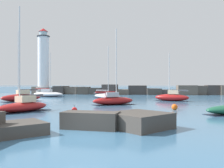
{
  "coord_description": "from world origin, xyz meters",
  "views": [
    {
      "loc": [
        3.38,
        -13.37,
        2.91
      ],
      "look_at": [
        -2.23,
        27.81,
        2.78
      ],
      "focal_mm": 40.0,
      "sensor_mm": 36.0,
      "label": 1
    }
  ],
  "objects_px": {
    "sailboat_moored_0": "(24,106)",
    "sailboat_moored_5": "(172,97)",
    "lighthouse": "(43,65)",
    "sailboat_moored_7": "(48,94)",
    "mooring_buoy_orange_near": "(74,110)",
    "mooring_buoy_far_side": "(175,107)",
    "sailboat_moored_6": "(113,100)",
    "sailboat_moored_3": "(21,97)",
    "sailboat_moored_1": "(106,96)"
  },
  "relations": [
    {
      "from": "sailboat_moored_0",
      "to": "mooring_buoy_orange_near",
      "type": "height_order",
      "value": "sailboat_moored_0"
    },
    {
      "from": "lighthouse",
      "to": "sailboat_moored_5",
      "type": "height_order",
      "value": "lighthouse"
    },
    {
      "from": "mooring_buoy_orange_near",
      "to": "sailboat_moored_5",
      "type": "bearing_deg",
      "value": 57.83
    },
    {
      "from": "sailboat_moored_3",
      "to": "mooring_buoy_far_side",
      "type": "distance_m",
      "value": 24.73
    },
    {
      "from": "sailboat_moored_3",
      "to": "sailboat_moored_6",
      "type": "relative_size",
      "value": 1.08
    },
    {
      "from": "sailboat_moored_0",
      "to": "sailboat_moored_1",
      "type": "height_order",
      "value": "sailboat_moored_0"
    },
    {
      "from": "mooring_buoy_orange_near",
      "to": "mooring_buoy_far_side",
      "type": "xyz_separation_m",
      "value": [
        10.05,
        3.86,
        0.05
      ]
    },
    {
      "from": "sailboat_moored_6",
      "to": "mooring_buoy_far_side",
      "type": "relative_size",
      "value": 12.01
    },
    {
      "from": "sailboat_moored_3",
      "to": "sailboat_moored_7",
      "type": "distance_m",
      "value": 14.08
    },
    {
      "from": "sailboat_moored_7",
      "to": "mooring_buoy_orange_near",
      "type": "distance_m",
      "value": 30.94
    },
    {
      "from": "sailboat_moored_0",
      "to": "sailboat_moored_6",
      "type": "xyz_separation_m",
      "value": [
        8.02,
        9.27,
        0.04
      ]
    },
    {
      "from": "lighthouse",
      "to": "sailboat_moored_3",
      "type": "relative_size",
      "value": 1.6
    },
    {
      "from": "sailboat_moored_5",
      "to": "mooring_buoy_orange_near",
      "type": "distance_m",
      "value": 21.0
    },
    {
      "from": "sailboat_moored_5",
      "to": "sailboat_moored_7",
      "type": "xyz_separation_m",
      "value": [
        -25.17,
        9.82,
        -0.05
      ]
    },
    {
      "from": "sailboat_moored_6",
      "to": "sailboat_moored_5",
      "type": "bearing_deg",
      "value": 43.87
    },
    {
      "from": "sailboat_moored_7",
      "to": "mooring_buoy_far_side",
      "type": "bearing_deg",
      "value": -44.65
    },
    {
      "from": "sailboat_moored_0",
      "to": "mooring_buoy_orange_near",
      "type": "relative_size",
      "value": 14.16
    },
    {
      "from": "sailboat_moored_0",
      "to": "sailboat_moored_7",
      "type": "distance_m",
      "value": 28.66
    },
    {
      "from": "sailboat_moored_3",
      "to": "mooring_buoy_orange_near",
      "type": "distance_m",
      "value": 18.59
    },
    {
      "from": "sailboat_moored_7",
      "to": "mooring_buoy_orange_near",
      "type": "height_order",
      "value": "sailboat_moored_7"
    },
    {
      "from": "sailboat_moored_0",
      "to": "sailboat_moored_3",
      "type": "distance_m",
      "value": 15.18
    },
    {
      "from": "sailboat_moored_5",
      "to": "sailboat_moored_7",
      "type": "bearing_deg",
      "value": 158.68
    },
    {
      "from": "sailboat_moored_3",
      "to": "mooring_buoy_orange_near",
      "type": "xyz_separation_m",
      "value": [
        12.69,
        -13.57,
        -0.43
      ]
    },
    {
      "from": "sailboat_moored_1",
      "to": "sailboat_moored_3",
      "type": "distance_m",
      "value": 15.2
    },
    {
      "from": "sailboat_moored_0",
      "to": "mooring_buoy_far_side",
      "type": "height_order",
      "value": "sailboat_moored_0"
    },
    {
      "from": "sailboat_moored_1",
      "to": "sailboat_moored_5",
      "type": "relative_size",
      "value": 1.23
    },
    {
      "from": "sailboat_moored_0",
      "to": "sailboat_moored_5",
      "type": "distance_m",
      "value": 24.15
    },
    {
      "from": "lighthouse",
      "to": "sailboat_moored_5",
      "type": "relative_size",
      "value": 2.24
    },
    {
      "from": "sailboat_moored_6",
      "to": "mooring_buoy_far_side",
      "type": "height_order",
      "value": "sailboat_moored_6"
    },
    {
      "from": "sailboat_moored_5",
      "to": "mooring_buoy_far_side",
      "type": "bearing_deg",
      "value": -94.66
    },
    {
      "from": "mooring_buoy_far_side",
      "to": "lighthouse",
      "type": "bearing_deg",
      "value": 129.82
    },
    {
      "from": "sailboat_moored_0",
      "to": "mooring_buoy_orange_near",
      "type": "distance_m",
      "value": 5.45
    },
    {
      "from": "sailboat_moored_0",
      "to": "lighthouse",
      "type": "bearing_deg",
      "value": 110.56
    },
    {
      "from": "sailboat_moored_3",
      "to": "sailboat_moored_6",
      "type": "height_order",
      "value": "sailboat_moored_3"
    },
    {
      "from": "lighthouse",
      "to": "sailboat_moored_1",
      "type": "bearing_deg",
      "value": -41.84
    },
    {
      "from": "sailboat_moored_3",
      "to": "sailboat_moored_5",
      "type": "relative_size",
      "value": 1.4
    },
    {
      "from": "sailboat_moored_1",
      "to": "sailboat_moored_7",
      "type": "bearing_deg",
      "value": 159.44
    },
    {
      "from": "mooring_buoy_far_side",
      "to": "sailboat_moored_6",
      "type": "bearing_deg",
      "value": 142.84
    },
    {
      "from": "mooring_buoy_far_side",
      "to": "mooring_buoy_orange_near",
      "type": "bearing_deg",
      "value": -158.99
    },
    {
      "from": "sailboat_moored_5",
      "to": "mooring_buoy_orange_near",
      "type": "bearing_deg",
      "value": -122.17
    },
    {
      "from": "mooring_buoy_far_side",
      "to": "sailboat_moored_1",
      "type": "bearing_deg",
      "value": 119.23
    },
    {
      "from": "lighthouse",
      "to": "sailboat_moored_0",
      "type": "height_order",
      "value": "lighthouse"
    },
    {
      "from": "lighthouse",
      "to": "sailboat_moored_3",
      "type": "height_order",
      "value": "lighthouse"
    },
    {
      "from": "lighthouse",
      "to": "mooring_buoy_orange_near",
      "type": "xyz_separation_m",
      "value": [
        20.55,
        -40.55,
        -7.65
      ]
    },
    {
      "from": "sailboat_moored_0",
      "to": "mooring_buoy_far_side",
      "type": "distance_m",
      "value": 15.9
    },
    {
      "from": "mooring_buoy_orange_near",
      "to": "sailboat_moored_0",
      "type": "bearing_deg",
      "value": 177.42
    },
    {
      "from": "mooring_buoy_orange_near",
      "to": "mooring_buoy_far_side",
      "type": "height_order",
      "value": "mooring_buoy_far_side"
    },
    {
      "from": "lighthouse",
      "to": "sailboat_moored_6",
      "type": "bearing_deg",
      "value": -53.3
    },
    {
      "from": "sailboat_moored_3",
      "to": "sailboat_moored_1",
      "type": "bearing_deg",
      "value": 35.93
    },
    {
      "from": "lighthouse",
      "to": "sailboat_moored_7",
      "type": "xyz_separation_m",
      "value": [
        6.57,
        -12.96,
        -7.3
      ]
    }
  ]
}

